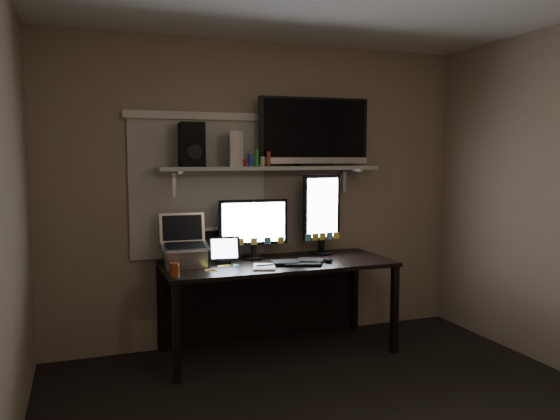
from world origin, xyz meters
name	(u,v)px	position (x,y,z in m)	size (l,w,h in m)	color
back_wall	(263,193)	(0.00, 1.80, 1.25)	(3.60, 3.60, 0.00)	#7F715B
window_blinds	(199,189)	(-0.55, 1.79, 1.30)	(1.10, 0.02, 1.10)	beige
desk	(273,281)	(0.00, 1.55, 0.55)	(1.80, 0.75, 0.73)	black
wall_shelf	(270,168)	(0.00, 1.62, 1.46)	(1.80, 0.35, 0.03)	#AAAAA6
monitor_landscape	(253,229)	(-0.14, 1.61, 0.98)	(0.57, 0.06, 0.50)	black
monitor_portrait	(322,214)	(0.46, 1.62, 1.07)	(0.34, 0.06, 0.69)	black
keyboard	(298,262)	(0.12, 1.31, 0.74)	(0.42, 0.16, 0.03)	black
mouse	(328,260)	(0.36, 1.28, 0.75)	(0.06, 0.10, 0.04)	black
notepad	(264,267)	(-0.17, 1.24, 0.74)	(0.16, 0.23, 0.01)	silver
tablet	(224,250)	(-0.42, 1.51, 0.84)	(0.24, 0.10, 0.21)	black
file_sorter	(206,244)	(-0.51, 1.72, 0.86)	(0.20, 0.09, 0.25)	black
laptop	(185,241)	(-0.72, 1.49, 0.92)	(0.34, 0.28, 0.39)	silver
cup	(175,270)	(-0.85, 1.17, 0.78)	(0.07, 0.07, 0.10)	maroon
sticky_notes	(220,267)	(-0.48, 1.37, 0.73)	(0.29, 0.21, 0.00)	yellow
tv	(314,132)	(0.39, 1.63, 1.76)	(0.94, 0.17, 0.56)	black
game_console	(234,149)	(-0.30, 1.61, 1.62)	(0.07, 0.23, 0.27)	beige
speaker	(192,145)	(-0.63, 1.63, 1.65)	(0.18, 0.22, 0.34)	black
bottles	(256,158)	(-0.13, 1.56, 1.55)	(0.21, 0.05, 0.13)	#A50F0C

